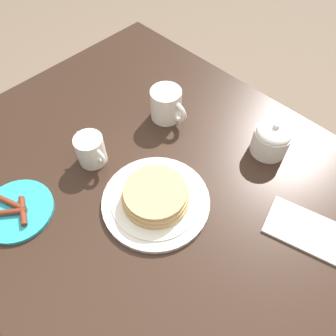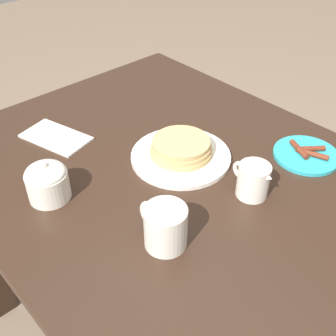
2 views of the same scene
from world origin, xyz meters
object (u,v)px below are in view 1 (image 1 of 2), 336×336
pancake_plate (156,198)px  coffee_mug (167,104)px  side_plate_bacon (17,210)px  napkin (308,231)px  sugar_bowl (272,139)px  creamer_pitcher (90,149)px

pancake_plate → coffee_mug: bearing=129.7°
pancake_plate → side_plate_bacon: pancake_plate is taller
side_plate_bacon → coffee_mug: (0.03, 0.47, 0.04)m
napkin → sugar_bowl: bearing=146.5°
side_plate_bacon → sugar_bowl: sugar_bowl is taller
pancake_plate → sugar_bowl: size_ratio=2.60×
sugar_bowl → creamer_pitcher: bearing=-131.3°
pancake_plate → creamer_pitcher: bearing=-173.2°
creamer_pitcher → sugar_bowl: sugar_bowl is taller
pancake_plate → sugar_bowl: bearing=73.5°
pancake_plate → creamer_pitcher: size_ratio=2.33×
coffee_mug → sugar_bowl: size_ratio=1.21×
side_plate_bacon → creamer_pitcher: size_ratio=1.52×
side_plate_bacon → sugar_bowl: size_ratio=1.70×
sugar_bowl → napkin: size_ratio=0.48×
side_plate_bacon → sugar_bowl: (0.31, 0.57, 0.04)m
pancake_plate → sugar_bowl: sugar_bowl is taller
coffee_mug → creamer_pitcher: size_ratio=1.09×
creamer_pitcher → pancake_plate: bearing=6.8°
coffee_mug → creamer_pitcher: (-0.03, -0.25, -0.00)m
creamer_pitcher → sugar_bowl: size_ratio=1.12×
pancake_plate → coffee_mug: size_ratio=2.14×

